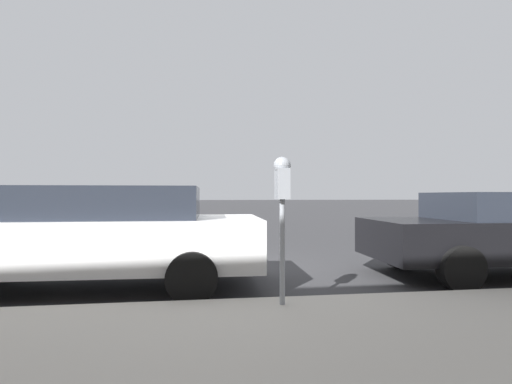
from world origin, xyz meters
TOP-DOWN VIEW (x-y plane):
  - ground_plane at (0.00, 0.00)m, footprint 220.00×220.00m
  - parking_meter at (-2.52, -0.89)m, footprint 0.21×0.19m
  - car_white at (-0.93, 1.54)m, footprint 2.13×4.94m
  - car_black at (-0.93, -5.02)m, footprint 2.13×4.50m

SIDE VIEW (x-z plane):
  - ground_plane at x=0.00m, z-range 0.00..0.00m
  - car_black at x=-0.93m, z-range 0.05..1.43m
  - car_white at x=-0.93m, z-range 0.05..1.51m
  - parking_meter at x=-2.52m, z-range 0.56..2.19m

